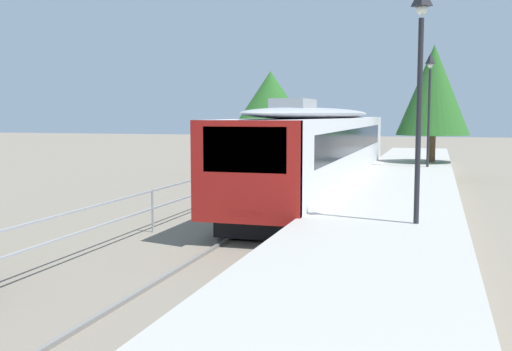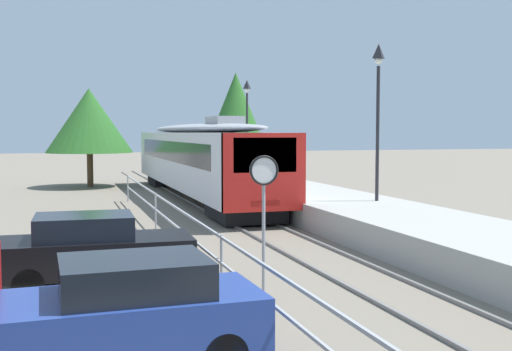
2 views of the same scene
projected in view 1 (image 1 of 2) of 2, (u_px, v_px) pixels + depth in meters
The scene contains 8 objects.
ground_plane at pixel (177, 227), 18.38m from camera, with size 160.00×160.00×0.00m, color slate.
track_rails at pixel (272, 231), 17.52m from camera, with size 3.20×60.00×0.14m.
commuter_train at pixel (322, 145), 24.69m from camera, with size 2.82×21.01×3.74m.
station_platform at pixel (387, 222), 16.55m from camera, with size 3.90×60.00×0.90m, color #A8A59E.
platform_lamp_mid_platform at pixel (420, 58), 13.49m from camera, with size 0.34×0.34×5.35m.
platform_lamp_far_end at pixel (430, 88), 28.54m from camera, with size 0.34×0.34×5.35m.
tree_behind_carpark at pixel (433, 90), 31.35m from camera, with size 3.73×3.73×6.97m.
tree_behind_station_far at pixel (271, 105), 34.38m from camera, with size 5.08×5.08×5.83m.
Camera 1 is at (4.49, 5.31, 3.37)m, focal length 42.64 mm.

